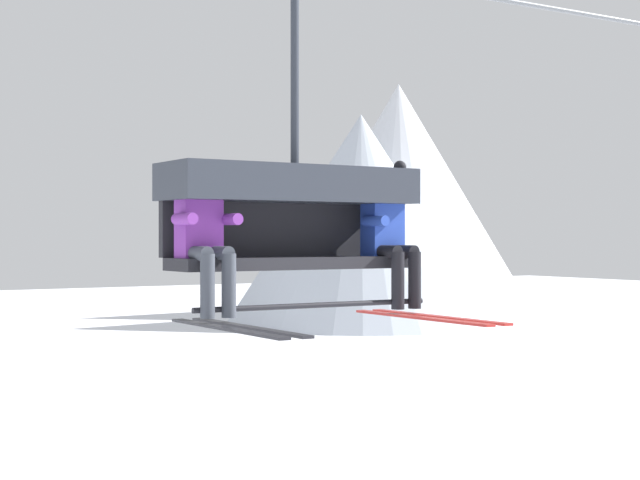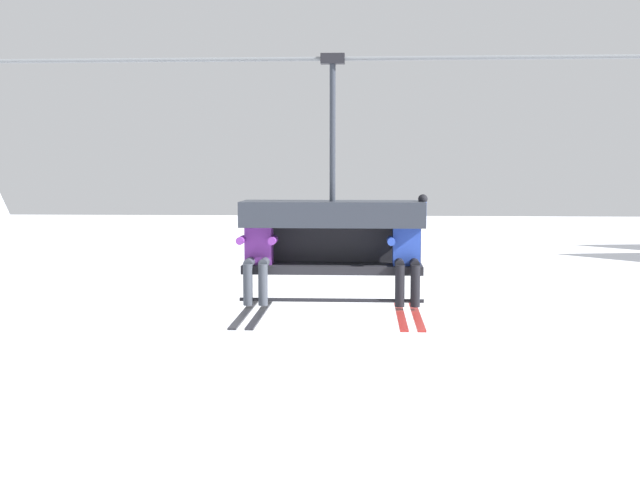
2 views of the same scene
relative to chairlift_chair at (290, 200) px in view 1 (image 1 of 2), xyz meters
The scene contains 6 objects.
mountain_peak_central 57.75m from the chairlift_chair, 54.91° to the left, with size 18.12×18.12×14.00m.
mountain_peak_east 67.15m from the chairlift_chair, 52.53° to the left, with size 20.45×20.45×17.47m.
lift_cable 3.14m from the chairlift_chair, ahead, with size 18.55×0.05×0.05m.
chairlift_chair is the anchor object (origin of this frame).
skier_purple 0.95m from the chairlift_chair, 165.84° to the right, with size 0.46×1.70×1.23m.
skier_blue 0.95m from the chairlift_chair, 13.69° to the right, with size 0.48×1.70×1.34m.
Camera 1 is at (-4.72, -7.73, 5.74)m, focal length 55.00 mm.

